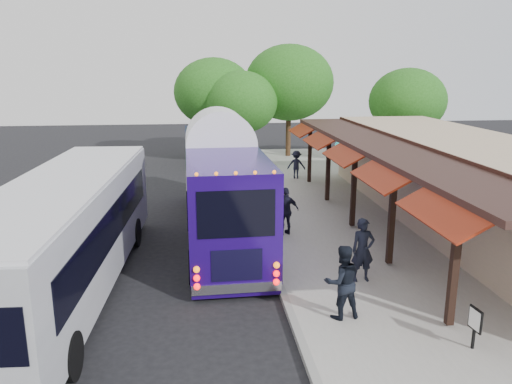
{
  "coord_description": "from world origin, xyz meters",
  "views": [
    {
      "loc": [
        -2.19,
        -14.53,
        6.33
      ],
      "look_at": [
        -0.14,
        3.63,
        1.8
      ],
      "focal_mm": 35.0,
      "sensor_mm": 36.0,
      "label": 1
    }
  ],
  "objects_px": {
    "ped_b": "(342,282)",
    "ped_c": "(286,211)",
    "coach_bus": "(220,182)",
    "ped_d": "(296,165)",
    "sign_board": "(475,321)",
    "ped_a": "(363,250)",
    "city_bus": "(66,231)"
  },
  "relations": [
    {
      "from": "coach_bus",
      "to": "ped_a",
      "type": "bearing_deg",
      "value": -54.72
    },
    {
      "from": "ped_b",
      "to": "ped_d",
      "type": "relative_size",
      "value": 1.2
    },
    {
      "from": "ped_b",
      "to": "ped_c",
      "type": "xyz_separation_m",
      "value": [
        -0.29,
        6.65,
        -0.05
      ]
    },
    {
      "from": "city_bus",
      "to": "sign_board",
      "type": "xyz_separation_m",
      "value": [
        9.89,
        -4.47,
        -1.02
      ]
    },
    {
      "from": "ped_a",
      "to": "sign_board",
      "type": "height_order",
      "value": "ped_a"
    },
    {
      "from": "ped_a",
      "to": "ped_d",
      "type": "distance_m",
      "value": 14.39
    },
    {
      "from": "ped_c",
      "to": "sign_board",
      "type": "relative_size",
      "value": 1.85
    },
    {
      "from": "ped_d",
      "to": "city_bus",
      "type": "bearing_deg",
      "value": 72.57
    },
    {
      "from": "ped_b",
      "to": "sign_board",
      "type": "bearing_deg",
      "value": 137.2
    },
    {
      "from": "ped_d",
      "to": "coach_bus",
      "type": "bearing_deg",
      "value": 79.04
    },
    {
      "from": "sign_board",
      "to": "coach_bus",
      "type": "bearing_deg",
      "value": 113.93
    },
    {
      "from": "ped_d",
      "to": "ped_b",
      "type": "bearing_deg",
      "value": 99.63
    },
    {
      "from": "city_bus",
      "to": "ped_d",
      "type": "distance_m",
      "value": 16.71
    },
    {
      "from": "ped_b",
      "to": "coach_bus",
      "type": "bearing_deg",
      "value": -77.94
    },
    {
      "from": "coach_bus",
      "to": "ped_c",
      "type": "distance_m",
      "value": 2.75
    },
    {
      "from": "ped_a",
      "to": "ped_b",
      "type": "height_order",
      "value": "ped_b"
    },
    {
      "from": "ped_c",
      "to": "ped_b",
      "type": "bearing_deg",
      "value": 75.52
    },
    {
      "from": "ped_a",
      "to": "ped_d",
      "type": "xyz_separation_m",
      "value": [
        0.78,
        14.37,
        -0.16
      ]
    },
    {
      "from": "ped_c",
      "to": "sign_board",
      "type": "height_order",
      "value": "ped_c"
    },
    {
      "from": "ped_b",
      "to": "ped_c",
      "type": "height_order",
      "value": "ped_b"
    },
    {
      "from": "ped_d",
      "to": "sign_board",
      "type": "xyz_separation_m",
      "value": [
        0.54,
        -18.3,
        -0.13
      ]
    },
    {
      "from": "coach_bus",
      "to": "city_bus",
      "type": "relative_size",
      "value": 0.97
    },
    {
      "from": "coach_bus",
      "to": "ped_a",
      "type": "xyz_separation_m",
      "value": [
        3.97,
        -5.28,
        -0.97
      ]
    },
    {
      "from": "ped_b",
      "to": "sign_board",
      "type": "xyz_separation_m",
      "value": [
        2.57,
        -1.78,
        -0.29
      ]
    },
    {
      "from": "coach_bus",
      "to": "sign_board",
      "type": "height_order",
      "value": "coach_bus"
    },
    {
      "from": "ped_c",
      "to": "ped_a",
      "type": "bearing_deg",
      "value": 91.91
    },
    {
      "from": "city_bus",
      "to": "ped_b",
      "type": "height_order",
      "value": "city_bus"
    },
    {
      "from": "city_bus",
      "to": "coach_bus",
      "type": "bearing_deg",
      "value": 48.39
    },
    {
      "from": "ped_b",
      "to": "ped_a",
      "type": "bearing_deg",
      "value": -128.22
    },
    {
      "from": "coach_bus",
      "to": "ped_c",
      "type": "height_order",
      "value": "coach_bus"
    },
    {
      "from": "ped_a",
      "to": "sign_board",
      "type": "distance_m",
      "value": 4.16
    },
    {
      "from": "city_bus",
      "to": "ped_a",
      "type": "height_order",
      "value": "city_bus"
    }
  ]
}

